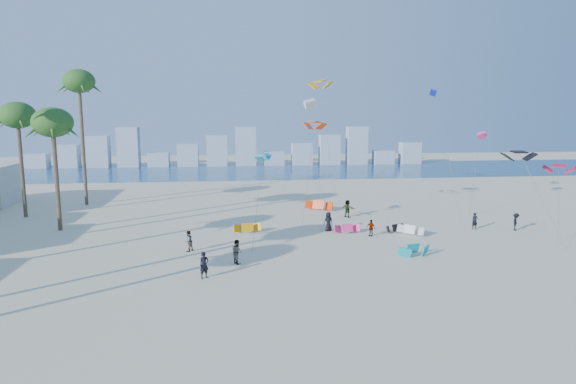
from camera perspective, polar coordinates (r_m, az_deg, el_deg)
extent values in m
plane|color=beige|center=(29.29, -2.26, -13.82)|extent=(220.00, 220.00, 0.00)
plane|color=navy|center=(99.59, -5.47, 2.44)|extent=(220.00, 220.00, 0.00)
imported|color=black|center=(35.38, -9.58, -8.24)|extent=(0.82, 0.73, 1.88)
imported|color=gray|center=(38.35, -5.86, -6.81)|extent=(1.05, 1.13, 1.86)
imported|color=black|center=(48.61, 4.64, -3.39)|extent=(1.05, 0.82, 1.88)
imported|color=gray|center=(47.16, 9.47, -4.07)|extent=(0.90, 0.92, 1.55)
imported|color=black|center=(53.54, 24.64, -3.13)|extent=(1.15, 1.27, 1.71)
imported|color=gray|center=(55.17, 6.82, -1.90)|extent=(1.52, 1.77, 1.93)
imported|color=black|center=(52.59, 20.61, -3.13)|extent=(0.61, 0.41, 1.64)
imported|color=gray|center=(42.26, -11.35, -5.54)|extent=(1.04, 1.07, 1.74)
cylinder|color=#595959|center=(43.62, -3.47, -0.96)|extent=(1.42, 5.86, 7.63)
cylinder|color=#595959|center=(51.52, 2.38, 2.17)|extent=(1.96, 4.03, 10.45)
cylinder|color=#595959|center=(48.83, 27.07, -0.71)|extent=(2.18, 4.48, 7.91)
cylinder|color=#595959|center=(49.18, 3.36, 3.15)|extent=(1.12, 4.63, 12.70)
cylinder|color=#595959|center=(56.41, 17.82, 4.10)|extent=(1.54, 5.30, 13.89)
cylinder|color=#595959|center=(51.14, 28.56, -1.22)|extent=(2.46, 4.23, 6.50)
cylinder|color=#595959|center=(63.16, 4.59, 5.67)|extent=(1.57, 3.07, 15.38)
cylinder|color=#595959|center=(60.44, 20.64, 2.01)|extent=(2.56, 3.25, 9.17)
cylinder|color=brown|center=(52.99, -24.98, 1.55)|extent=(0.40, 0.40, 10.49)
ellipsoid|color=#2F5B20|center=(52.64, -25.36, 7.22)|extent=(3.80, 3.80, 2.85)
cylinder|color=brown|center=(61.50, -28.19, 2.55)|extent=(0.40, 0.40, 11.14)
ellipsoid|color=#2F5B20|center=(61.23, -28.58, 7.74)|extent=(3.80, 3.80, 2.85)
cylinder|color=brown|center=(66.50, -22.43, 5.10)|extent=(0.40, 0.40, 15.19)
ellipsoid|color=#2F5B20|center=(66.51, -22.83, 11.64)|extent=(3.80, 3.80, 2.85)
cube|color=#9EADBF|center=(116.44, -26.77, 3.21)|extent=(4.40, 3.00, 3.00)
cube|color=#9EADBF|center=(114.39, -23.88, 3.77)|extent=(4.40, 3.00, 4.80)
cube|color=#9EADBF|center=(112.65, -20.88, 4.34)|extent=(4.40, 3.00, 6.60)
cube|color=#9EADBF|center=(111.23, -17.80, 4.91)|extent=(4.40, 3.00, 8.40)
cube|color=#9EADBF|center=(110.41, -14.57, 3.62)|extent=(4.40, 3.00, 3.00)
cube|color=#9EADBF|center=(109.65, -11.37, 4.17)|extent=(4.40, 3.00, 4.80)
cube|color=#9EADBF|center=(109.25, -8.14, 4.71)|extent=(4.40, 3.00, 6.60)
cube|color=#9EADBF|center=(109.21, -4.88, 5.24)|extent=(4.40, 3.00, 8.40)
cube|color=#9EADBF|center=(109.79, -1.62, 3.88)|extent=(4.40, 3.00, 3.00)
cube|color=#9EADBF|center=(110.42, 1.60, 4.38)|extent=(4.40, 3.00, 4.80)
cube|color=#9EADBF|center=(111.41, 4.77, 4.85)|extent=(4.40, 3.00, 6.60)
cube|color=#9EADBF|center=(112.74, 7.88, 5.31)|extent=(4.40, 3.00, 8.40)
cube|color=#9EADBF|center=(114.65, 10.85, 3.94)|extent=(4.40, 3.00, 3.00)
cube|color=#9EADBF|center=(116.59, 13.78, 4.37)|extent=(4.40, 3.00, 4.80)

